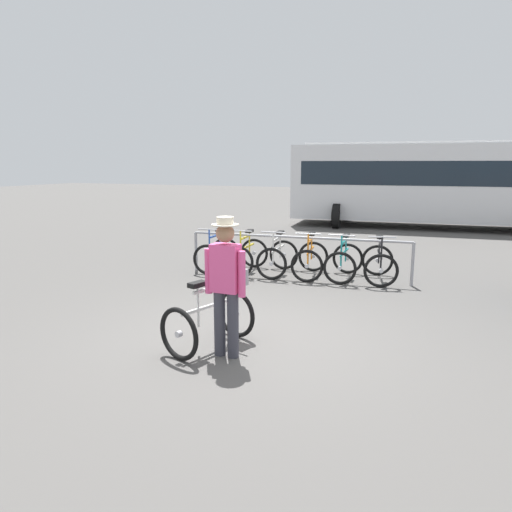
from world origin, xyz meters
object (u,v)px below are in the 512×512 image
(racked_bike_yellow, at_px, (247,255))
(racked_bike_teal, at_px, (344,261))
(bus_distant, at_px, (432,180))
(racked_bike_black, at_px, (379,263))
(racked_bike_white, at_px, (278,257))
(racked_bike_orange, at_px, (310,259))
(person_with_featured_bike, at_px, (226,281))
(racked_bike_blue, at_px, (217,254))
(featured_bicycle, at_px, (214,313))

(racked_bike_yellow, relative_size, racked_bike_teal, 1.03)
(bus_distant, bearing_deg, racked_bike_black, -93.88)
(racked_bike_yellow, xyz_separation_m, racked_bike_white, (0.70, 0.06, 0.00))
(racked_bike_yellow, height_order, racked_bike_orange, same)
(racked_bike_teal, bearing_deg, person_with_featured_bike, -96.63)
(racked_bike_blue, distance_m, racked_bike_teal, 2.80)
(racked_bike_white, relative_size, racked_bike_orange, 0.97)
(racked_bike_teal, height_order, racked_bike_black, same)
(racked_bike_yellow, relative_size, person_with_featured_bike, 0.67)
(racked_bike_teal, height_order, person_with_featured_bike, person_with_featured_bike)
(racked_bike_black, bearing_deg, racked_bike_yellow, -175.36)
(racked_bike_teal, xyz_separation_m, person_with_featured_bike, (-0.52, -4.49, 0.58))
(racked_bike_yellow, height_order, person_with_featured_bike, person_with_featured_bike)
(racked_bike_yellow, xyz_separation_m, racked_bike_black, (2.79, 0.23, -0.00))
(racked_bike_orange, xyz_separation_m, racked_bike_black, (1.40, 0.11, -0.00))
(racked_bike_black, relative_size, person_with_featured_bike, 0.70)
(racked_bike_blue, bearing_deg, featured_bicycle, -63.86)
(featured_bicycle, xyz_separation_m, person_with_featured_bike, (0.29, -0.24, 0.50))
(racked_bike_black, distance_m, featured_bicycle, 4.57)
(racked_bike_orange, distance_m, person_with_featured_bike, 4.48)
(racked_bike_orange, bearing_deg, person_with_featured_bike, -87.74)
(racked_bike_yellow, height_order, bus_distant, bus_distant)
(racked_bike_blue, xyz_separation_m, racked_bike_orange, (2.09, 0.17, 0.00))
(racked_bike_black, bearing_deg, racked_bike_teal, -175.36)
(racked_bike_white, relative_size, racked_bike_teal, 1.03)
(racked_bike_orange, distance_m, racked_bike_black, 1.40)
(bus_distant, bearing_deg, racked_bike_blue, -113.77)
(racked_bike_teal, bearing_deg, racked_bike_white, -175.36)
(racked_bike_black, bearing_deg, bus_distant, 86.12)
(racked_bike_orange, height_order, bus_distant, bus_distant)
(racked_bike_orange, relative_size, bus_distant, 0.12)
(racked_bike_white, relative_size, featured_bicycle, 0.92)
(racked_bike_orange, distance_m, featured_bicycle, 4.20)
(racked_bike_black, height_order, bus_distant, bus_distant)
(racked_bike_teal, relative_size, featured_bicycle, 0.89)
(racked_bike_orange, height_order, racked_bike_teal, same)
(bus_distant, bearing_deg, racked_bike_orange, -102.39)
(racked_bike_black, height_order, featured_bicycle, same)
(featured_bicycle, distance_m, person_with_featured_bike, 0.63)
(racked_bike_teal, bearing_deg, racked_bike_blue, -175.36)
(racked_bike_black, bearing_deg, featured_bicycle, -109.34)
(racked_bike_yellow, bearing_deg, racked_bike_teal, 4.64)
(racked_bike_yellow, height_order, racked_bike_black, same)
(racked_bike_white, distance_m, featured_bicycle, 4.18)
(racked_bike_yellow, distance_m, racked_bike_teal, 2.10)
(featured_bicycle, bearing_deg, racked_bike_yellow, 107.39)
(racked_bike_yellow, distance_m, person_with_featured_bike, 4.64)
(racked_bike_blue, distance_m, featured_bicycle, 4.49)
(racked_bike_white, distance_m, racked_bike_orange, 0.70)
(racked_bike_yellow, relative_size, racked_bike_orange, 0.97)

